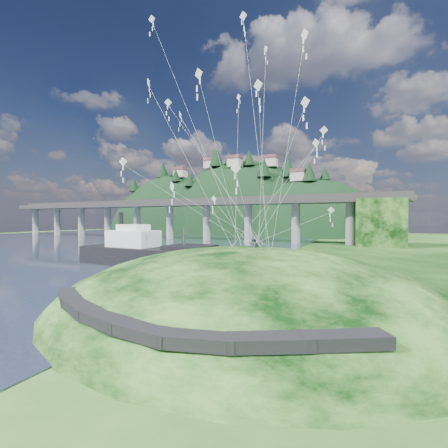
% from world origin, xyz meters
% --- Properties ---
extents(ground, '(320.00, 320.00, 0.00)m').
position_xyz_m(ground, '(0.00, 0.00, 0.00)').
color(ground, black).
rests_on(ground, ground).
extents(water, '(240.00, 240.00, 0.00)m').
position_xyz_m(water, '(-72.00, 30.00, 0.01)').
color(water, '#2E3A55').
rests_on(water, ground).
extents(grass_hill, '(36.00, 32.00, 13.00)m').
position_xyz_m(grass_hill, '(8.00, 2.00, -1.50)').
color(grass_hill, black).
rests_on(grass_hill, ground).
extents(footpath, '(22.29, 5.84, 0.83)m').
position_xyz_m(footpath, '(7.46, -9.74, 2.08)').
color(footpath, black).
rests_on(footpath, ground).
extents(bridge, '(160.00, 11.00, 15.00)m').
position_xyz_m(bridge, '(-26.46, 70.07, 9.70)').
color(bridge, '#2D2B2B').
rests_on(bridge, ground).
extents(far_ridge, '(153.00, 70.00, 94.50)m').
position_xyz_m(far_ridge, '(-43.58, 122.17, -7.44)').
color(far_ridge, black).
rests_on(far_ridge, ground).
extents(work_barge, '(24.94, 7.68, 8.65)m').
position_xyz_m(work_barge, '(-14.28, 15.98, 2.17)').
color(work_barge, black).
rests_on(work_barge, ground).
extents(wooden_dock, '(13.25, 5.96, 0.95)m').
position_xyz_m(wooden_dock, '(-5.74, 7.65, 0.42)').
color(wooden_dock, '#392C17').
rests_on(wooden_dock, ground).
extents(kite_flyers, '(1.06, 1.92, 1.76)m').
position_xyz_m(kite_flyers, '(8.29, 3.29, 5.78)').
color(kite_flyers, '#292E36').
rests_on(kite_flyers, ground).
extents(kite_swarm, '(17.85, 14.60, 20.36)m').
position_xyz_m(kite_swarm, '(6.15, 2.55, 17.24)').
color(kite_swarm, silver).
rests_on(kite_swarm, ground).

